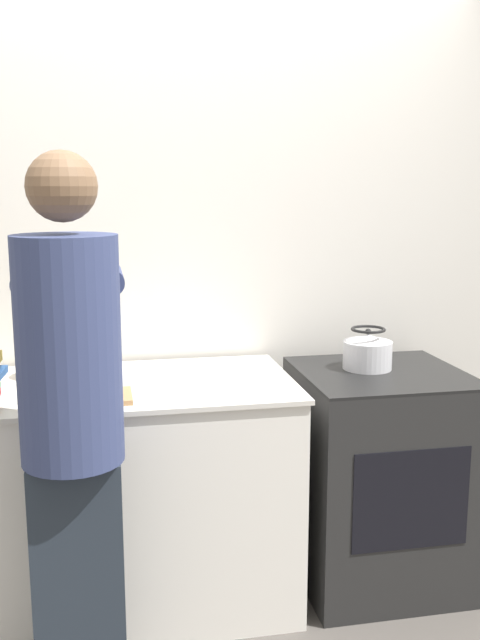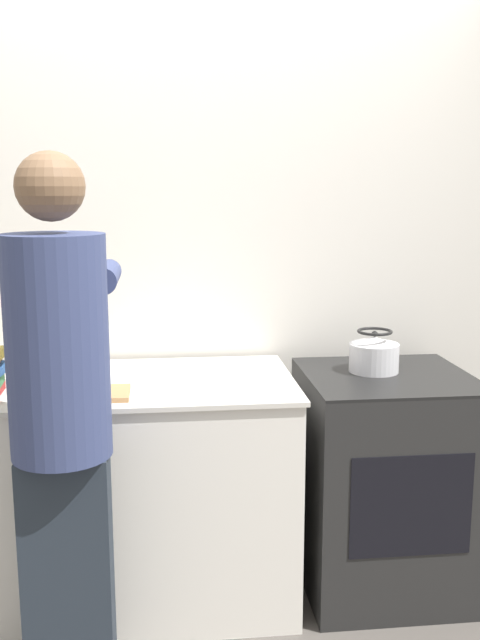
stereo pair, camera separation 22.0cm
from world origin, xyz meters
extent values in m
cube|color=silver|center=(0.00, 0.75, 1.30)|extent=(8.00, 0.05, 2.60)
cube|color=silver|center=(-0.36, 0.34, 0.44)|extent=(1.38, 0.69, 0.89)
cube|color=beige|center=(-0.36, 0.34, 0.90)|extent=(1.40, 0.71, 0.02)
cube|color=black|center=(0.72, 0.32, 0.45)|extent=(0.66, 0.65, 0.89)
cube|color=black|center=(0.72, 0.32, 0.90)|extent=(0.66, 0.65, 0.01)
cube|color=black|center=(0.72, 0.00, 0.49)|extent=(0.46, 0.01, 0.39)
cube|color=#232B35|center=(-0.49, -0.20, 0.41)|extent=(0.28, 0.17, 0.82)
cylinder|color=navy|center=(-0.49, -0.20, 1.17)|extent=(0.31, 0.31, 0.69)
sphere|color=brown|center=(-0.49, -0.20, 1.64)|extent=(0.21, 0.21, 0.21)
cylinder|color=navy|center=(-0.62, 0.08, 1.34)|extent=(0.09, 0.30, 0.09)
cylinder|color=navy|center=(-0.36, 0.08, 1.34)|extent=(0.09, 0.30, 0.09)
cube|color=#A87A4C|center=(-0.47, 0.15, 0.91)|extent=(0.35, 0.19, 0.02)
cube|color=silver|center=(-0.45, 0.14, 0.93)|extent=(0.15, 0.07, 0.01)
cube|color=black|center=(-0.56, 0.12, 0.93)|extent=(0.10, 0.05, 0.01)
cylinder|color=silver|center=(0.68, 0.38, 0.96)|extent=(0.20, 0.20, 0.12)
cone|color=silver|center=(0.68, 0.38, 1.03)|extent=(0.16, 0.16, 0.03)
sphere|color=black|center=(0.68, 0.38, 1.06)|extent=(0.02, 0.02, 0.02)
torus|color=black|center=(0.68, 0.38, 1.07)|extent=(0.14, 0.14, 0.01)
cylinder|color=tan|center=(-0.59, 0.48, 0.98)|extent=(0.16, 0.16, 0.15)
cylinder|color=#28231E|center=(-0.59, 0.48, 1.06)|extent=(0.16, 0.16, 0.01)
camera|label=1|loc=(-0.39, -2.32, 1.64)|focal=40.00mm
camera|label=2|loc=(-0.18, -2.36, 1.64)|focal=40.00mm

